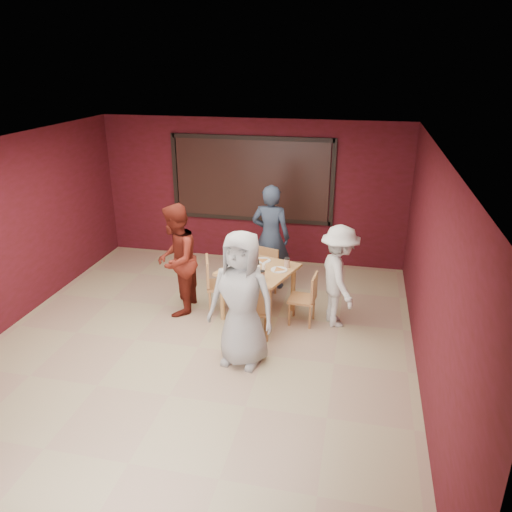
% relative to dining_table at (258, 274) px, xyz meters
% --- Properties ---
extents(floor, '(7.00, 7.00, 0.00)m').
position_rel_dining_table_xyz_m(floor, '(-0.63, -1.13, -0.70)').
color(floor, tan).
rests_on(floor, ground).
extents(window_blinds, '(3.00, 0.02, 1.50)m').
position_rel_dining_table_xyz_m(window_blinds, '(-0.63, 2.32, 0.95)').
color(window_blinds, black).
extents(dining_table, '(1.28, 1.28, 0.96)m').
position_rel_dining_table_xyz_m(dining_table, '(0.00, 0.00, 0.00)').
color(dining_table, '#BA814C').
rests_on(dining_table, floor).
extents(chair_front, '(0.51, 0.51, 0.87)m').
position_rel_dining_table_xyz_m(chair_front, '(0.10, -0.73, -0.21)').
color(chair_front, '#B27F45').
rests_on(chair_front, floor).
extents(chair_back, '(0.50, 0.50, 0.81)m').
position_rel_dining_table_xyz_m(chair_back, '(-0.05, 0.78, -0.24)').
color(chair_back, '#B27F45').
rests_on(chair_back, floor).
extents(chair_left, '(0.57, 0.57, 0.93)m').
position_rel_dining_table_xyz_m(chair_left, '(-0.69, -0.02, -0.18)').
color(chair_left, '#B27F45').
rests_on(chair_left, floor).
extents(chair_right, '(0.42, 0.42, 0.82)m').
position_rel_dining_table_xyz_m(chair_right, '(0.77, -0.10, -0.24)').
color(chair_right, '#B27F45').
rests_on(chair_right, floor).
extents(diner_front, '(0.99, 0.72, 1.86)m').
position_rel_dining_table_xyz_m(diner_front, '(0.06, -1.32, 0.22)').
color(diner_front, '#9E9E9E').
rests_on(diner_front, floor).
extents(diner_back, '(0.71, 0.49, 1.86)m').
position_rel_dining_table_xyz_m(diner_back, '(-0.02, 1.13, 0.23)').
color(diner_back, '#29354A').
rests_on(diner_back, floor).
extents(diner_left, '(0.76, 0.93, 1.79)m').
position_rel_dining_table_xyz_m(diner_left, '(-1.29, -0.14, 0.19)').
color(diner_left, maroon).
rests_on(diner_left, floor).
extents(diner_right, '(0.91, 1.16, 1.58)m').
position_rel_dining_table_xyz_m(diner_right, '(1.23, -0.01, 0.09)').
color(diner_right, silver).
rests_on(diner_right, floor).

